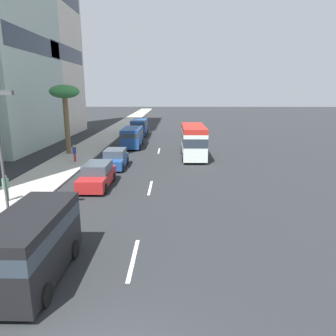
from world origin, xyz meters
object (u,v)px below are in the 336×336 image
at_px(palm_tree, 65,96).
at_px(street_lamp, 2,142).
at_px(car_third, 97,175).
at_px(van_sixth, 139,126).
at_px(van_second, 132,136).
at_px(pedestrian_near_lamp, 74,153).
at_px(pedestrian_mid_block, 6,187).
at_px(car_lead, 115,159).
at_px(minibus_fourth, 193,140).
at_px(van_fifth, 32,242).

height_order(palm_tree, street_lamp, palm_tree).
xyz_separation_m(car_third, van_sixth, (25.72, -0.21, 0.58)).
relative_size(van_second, car_third, 1.15).
bearing_deg(car_third, van_sixth, 179.53).
distance_m(pedestrian_near_lamp, pedestrian_mid_block, 10.62).
bearing_deg(van_sixth, pedestrian_near_lamp, -12.07).
height_order(car_lead, pedestrian_mid_block, pedestrian_mid_block).
relative_size(minibus_fourth, van_sixth, 1.34).
distance_m(van_sixth, pedestrian_near_lamp, 19.04).
distance_m(minibus_fourth, van_fifth, 21.99).
bearing_deg(car_third, palm_tree, -153.01).
height_order(van_sixth, street_lamp, street_lamp).
height_order(car_third, palm_tree, palm_tree).
bearing_deg(pedestrian_near_lamp, palm_tree, 26.28).
xyz_separation_m(minibus_fourth, pedestrian_mid_block, (-13.36, 11.75, -0.72)).
relative_size(van_fifth, van_sixth, 0.90).
distance_m(car_third, street_lamp, 7.73).
distance_m(car_third, palm_tree, 13.37).
bearing_deg(van_second, street_lamp, -8.44).
relative_size(car_third, minibus_fourth, 0.67).
bearing_deg(car_third, pedestrian_mid_block, -52.32).
height_order(van_fifth, van_sixth, van_fifth).
bearing_deg(minibus_fourth, palm_tree, 85.15).
distance_m(pedestrian_near_lamp, street_lamp, 13.88).
bearing_deg(van_sixth, minibus_fourth, 23.90).
xyz_separation_m(van_second, minibus_fourth, (-5.65, -6.78, 0.42)).
distance_m(palm_tree, street_lamp, 17.67).
bearing_deg(car_lead, palm_tree, -133.05).
xyz_separation_m(minibus_fourth, van_sixth, (15.85, 7.02, -0.39)).
height_order(minibus_fourth, palm_tree, palm_tree).
bearing_deg(pedestrian_near_lamp, street_lamp, -174.74).
xyz_separation_m(car_third, minibus_fourth, (9.87, -7.23, 0.96)).
xyz_separation_m(car_lead, minibus_fourth, (4.34, -7.01, 0.99)).
xyz_separation_m(car_third, pedestrian_near_lamp, (7.10, 3.77, 0.22)).
bearing_deg(van_sixth, pedestrian_mid_block, -9.19).
height_order(car_third, pedestrian_mid_block, pedestrian_mid_block).
height_order(van_sixth, palm_tree, palm_tree).
bearing_deg(pedestrian_mid_block, pedestrian_near_lamp, 104.51).
bearing_deg(van_sixth, car_lead, 0.04).
xyz_separation_m(pedestrian_mid_block, palm_tree, (14.45, 1.07, 4.99)).
height_order(car_third, van_fifth, van_fifth).
relative_size(van_sixth, pedestrian_mid_block, 3.31).
relative_size(van_second, palm_tree, 0.78).
bearing_deg(pedestrian_mid_block, van_sixth, 99.33).
distance_m(van_second, pedestrian_mid_block, 19.66).
xyz_separation_m(van_sixth, pedestrian_near_lamp, (-18.62, 3.98, -0.36)).
height_order(van_fifth, palm_tree, palm_tree).
bearing_deg(pedestrian_mid_block, minibus_fourth, 67.19).
height_order(van_fifth, street_lamp, street_lamp).
bearing_deg(street_lamp, pedestrian_near_lamp, 4.12).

